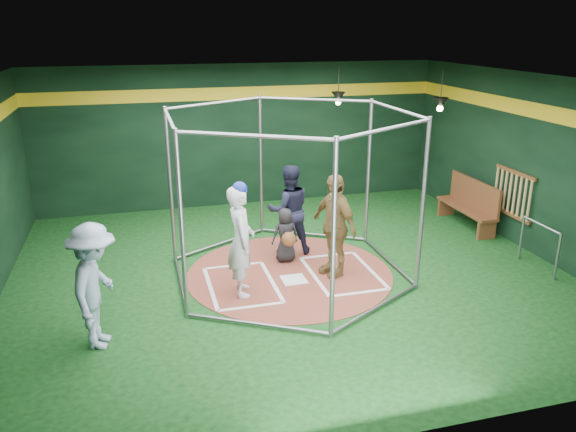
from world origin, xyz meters
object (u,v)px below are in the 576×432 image
object	(u,v)px
batter_figure	(241,239)
visitor_leopard	(334,225)
umpire	(289,210)
dugout_bench	(470,203)

from	to	relation	value
batter_figure	visitor_leopard	xyz separation A→B (m)	(1.77, 0.33, -0.03)
visitor_leopard	umpire	size ratio (longest dim) A/B	1.05
umpire	dugout_bench	distance (m)	4.42
visitor_leopard	dugout_bench	size ratio (longest dim) A/B	1.01
umpire	dugout_bench	world-z (taller)	umpire
visitor_leopard	dugout_bench	bearing A→B (deg)	93.24
visitor_leopard	batter_figure	bearing A→B (deg)	-99.07
batter_figure	umpire	distance (m)	1.96
visitor_leopard	umpire	distance (m)	1.29
umpire	visitor_leopard	bearing A→B (deg)	115.73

